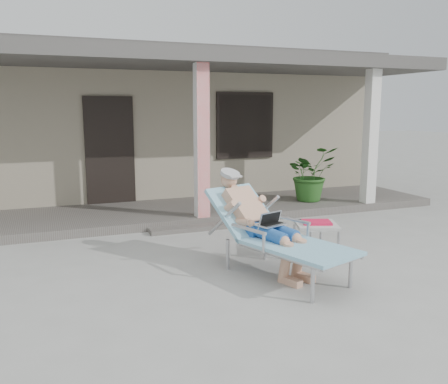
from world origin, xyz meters
name	(u,v)px	position (x,y,z in m)	size (l,w,h in m)	color
ground	(253,261)	(0.00, 0.00, 0.00)	(60.00, 60.00, 0.00)	#9E9E99
house	(147,122)	(0.00, 6.50, 1.67)	(10.40, 5.40, 3.30)	gray
porch_deck	(188,211)	(0.00, 3.00, 0.07)	(10.00, 2.00, 0.15)	#605B56
porch_overhang	(187,65)	(0.00, 2.95, 2.79)	(10.00, 2.30, 2.85)	silver
porch_step	(208,227)	(0.00, 1.85, 0.04)	(2.00, 0.30, 0.07)	#605B56
lounger	(268,208)	(-0.01, -0.44, 0.82)	(1.35, 2.10, 1.32)	#B7B7BC
side_table	(316,226)	(0.90, -0.10, 0.41)	(0.70, 0.70, 0.49)	#B5B6B0
potted_palm	(310,174)	(2.54, 2.76, 0.71)	(1.00, 0.87, 1.11)	#26591E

